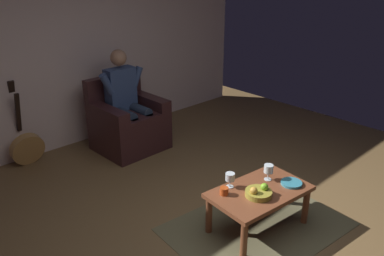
{
  "coord_description": "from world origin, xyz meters",
  "views": [
    {
      "loc": [
        2.2,
        1.78,
        2.29
      ],
      "look_at": [
        -0.5,
        -1.08,
        0.65
      ],
      "focal_mm": 37.27,
      "sensor_mm": 36.0,
      "label": 1
    }
  ],
  "objects_px": {
    "person_seated": "(126,98)",
    "candle_jar": "(224,191)",
    "decorative_dish": "(291,183)",
    "armchair": "(128,124)",
    "fruit_bowl": "(259,192)",
    "guitar": "(27,146)",
    "wine_glass_far": "(230,178)",
    "coffee_table": "(259,196)",
    "wine_glass_near": "(269,170)"
  },
  "relations": [
    {
      "from": "wine_glass_near",
      "to": "fruit_bowl",
      "type": "relative_size",
      "value": 0.66
    },
    {
      "from": "wine_glass_far",
      "to": "candle_jar",
      "type": "bearing_deg",
      "value": 21.11
    },
    {
      "from": "wine_glass_near",
      "to": "coffee_table",
      "type": "bearing_deg",
      "value": 17.03
    },
    {
      "from": "coffee_table",
      "to": "candle_jar",
      "type": "bearing_deg",
      "value": -30.16
    },
    {
      "from": "decorative_dish",
      "to": "fruit_bowl",
      "type": "bearing_deg",
      "value": -12.68
    },
    {
      "from": "guitar",
      "to": "candle_jar",
      "type": "xyz_separation_m",
      "value": [
        -0.74,
        2.54,
        0.2
      ]
    },
    {
      "from": "person_seated",
      "to": "coffee_table",
      "type": "distance_m",
      "value": 2.28
    },
    {
      "from": "decorative_dish",
      "to": "guitar",
      "type": "bearing_deg",
      "value": -65.23
    },
    {
      "from": "person_seated",
      "to": "decorative_dish",
      "type": "distance_m",
      "value": 2.41
    },
    {
      "from": "guitar",
      "to": "coffee_table",
      "type": "bearing_deg",
      "value": 110.72
    },
    {
      "from": "wine_glass_far",
      "to": "candle_jar",
      "type": "xyz_separation_m",
      "value": [
        0.13,
        0.05,
        -0.06
      ]
    },
    {
      "from": "guitar",
      "to": "decorative_dish",
      "type": "xyz_separation_m",
      "value": [
        -1.31,
        2.85,
        0.18
      ]
    },
    {
      "from": "coffee_table",
      "to": "wine_glass_near",
      "type": "height_order",
      "value": "wine_glass_near"
    },
    {
      "from": "coffee_table",
      "to": "candle_jar",
      "type": "distance_m",
      "value": 0.35
    },
    {
      "from": "armchair",
      "to": "candle_jar",
      "type": "distance_m",
      "value": 2.13
    },
    {
      "from": "guitar",
      "to": "decorative_dish",
      "type": "relative_size",
      "value": 5.27
    },
    {
      "from": "wine_glass_near",
      "to": "fruit_bowl",
      "type": "xyz_separation_m",
      "value": [
        0.29,
        0.12,
        -0.07
      ]
    },
    {
      "from": "guitar",
      "to": "candle_jar",
      "type": "distance_m",
      "value": 2.65
    },
    {
      "from": "coffee_table",
      "to": "decorative_dish",
      "type": "distance_m",
      "value": 0.33
    },
    {
      "from": "person_seated",
      "to": "fruit_bowl",
      "type": "relative_size",
      "value": 5.51
    },
    {
      "from": "coffee_table",
      "to": "wine_glass_far",
      "type": "height_order",
      "value": "wine_glass_far"
    },
    {
      "from": "armchair",
      "to": "fruit_bowl",
      "type": "relative_size",
      "value": 3.98
    },
    {
      "from": "wine_glass_far",
      "to": "decorative_dish",
      "type": "height_order",
      "value": "wine_glass_far"
    },
    {
      "from": "wine_glass_near",
      "to": "fruit_bowl",
      "type": "height_order",
      "value": "wine_glass_near"
    },
    {
      "from": "wine_glass_far",
      "to": "fruit_bowl",
      "type": "distance_m",
      "value": 0.29
    },
    {
      "from": "coffee_table",
      "to": "guitar",
      "type": "height_order",
      "value": "guitar"
    },
    {
      "from": "armchair",
      "to": "wine_glass_near",
      "type": "distance_m",
      "value": 2.2
    },
    {
      "from": "guitar",
      "to": "person_seated",
      "type": "bearing_deg",
      "value": 158.43
    },
    {
      "from": "wine_glass_near",
      "to": "decorative_dish",
      "type": "relative_size",
      "value": 0.79
    },
    {
      "from": "armchair",
      "to": "coffee_table",
      "type": "distance_m",
      "value": 2.26
    },
    {
      "from": "armchair",
      "to": "fruit_bowl",
      "type": "distance_m",
      "value": 2.32
    },
    {
      "from": "armchair",
      "to": "wine_glass_far",
      "type": "distance_m",
      "value": 2.06
    },
    {
      "from": "person_seated",
      "to": "candle_jar",
      "type": "bearing_deg",
      "value": 77.19
    },
    {
      "from": "guitar",
      "to": "wine_glass_near",
      "type": "relative_size",
      "value": 6.65
    },
    {
      "from": "person_seated",
      "to": "coffee_table",
      "type": "height_order",
      "value": "person_seated"
    },
    {
      "from": "guitar",
      "to": "fruit_bowl",
      "type": "distance_m",
      "value": 2.92
    },
    {
      "from": "candle_jar",
      "to": "wine_glass_near",
      "type": "bearing_deg",
      "value": 167.69
    },
    {
      "from": "coffee_table",
      "to": "fruit_bowl",
      "type": "height_order",
      "value": "fruit_bowl"
    },
    {
      "from": "decorative_dish",
      "to": "person_seated",
      "type": "bearing_deg",
      "value": -86.37
    },
    {
      "from": "person_seated",
      "to": "candle_jar",
      "type": "xyz_separation_m",
      "value": [
        0.43,
        2.08,
        -0.26
      ]
    },
    {
      "from": "person_seated",
      "to": "candle_jar",
      "type": "height_order",
      "value": "person_seated"
    },
    {
      "from": "wine_glass_near",
      "to": "person_seated",
      "type": "bearing_deg",
      "value": -88.37
    },
    {
      "from": "candle_jar",
      "to": "guitar",
      "type": "bearing_deg",
      "value": -73.86
    },
    {
      "from": "coffee_table",
      "to": "guitar",
      "type": "relative_size",
      "value": 0.93
    },
    {
      "from": "armchair",
      "to": "person_seated",
      "type": "bearing_deg",
      "value": 90.0
    },
    {
      "from": "guitar",
      "to": "wine_glass_near",
      "type": "height_order",
      "value": "guitar"
    },
    {
      "from": "person_seated",
      "to": "guitar",
      "type": "xyz_separation_m",
      "value": [
        1.16,
        -0.46,
        -0.47
      ]
    },
    {
      "from": "wine_glass_far",
      "to": "guitar",
      "type": "bearing_deg",
      "value": -70.82
    },
    {
      "from": "armchair",
      "to": "decorative_dish",
      "type": "xyz_separation_m",
      "value": [
        -0.15,
        2.39,
        0.08
      ]
    },
    {
      "from": "wine_glass_far",
      "to": "decorative_dish",
      "type": "relative_size",
      "value": 0.72
    }
  ]
}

